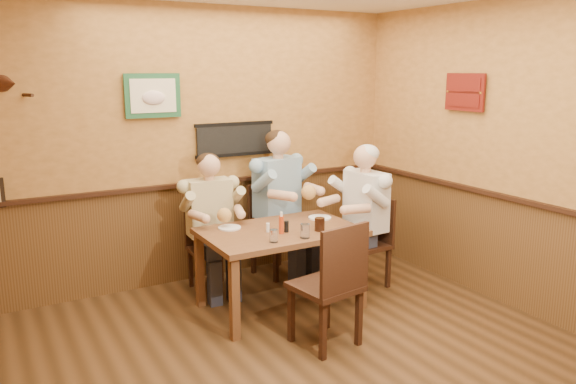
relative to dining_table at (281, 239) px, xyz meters
name	(u,v)px	position (x,y,z in m)	size (l,w,h in m)	color
room	(307,145)	(-0.46, -1.21, 1.03)	(5.02, 5.03, 2.81)	#34210F
dining_table	(281,239)	(0.00, 0.00, 0.00)	(1.40, 0.90, 0.75)	brown
chair_back_left	(211,248)	(-0.40, 0.71, -0.22)	(0.40, 0.40, 0.87)	#331B10
chair_back_right	(277,230)	(0.39, 0.79, -0.17)	(0.45, 0.45, 0.98)	#331B10
chair_right_end	(365,243)	(0.99, 0.04, -0.20)	(0.42, 0.42, 0.91)	#331B10
chair_near_side	(325,283)	(-0.03, -0.80, -0.15)	(0.47, 0.47, 1.03)	#331B10
diner_tan_shirt	(210,230)	(-0.40, 0.71, -0.04)	(0.57, 0.57, 1.24)	beige
diner_blue_polo	(277,211)	(0.39, 0.79, 0.04)	(0.64, 0.64, 1.40)	#7EA2BE
diner_white_elder	(365,224)	(0.99, 0.04, -0.01)	(0.60, 0.60, 1.30)	silver
water_glass_left	(274,236)	(-0.24, -0.31, 0.15)	(0.07, 0.07, 0.11)	white
water_glass_mid	(305,231)	(0.05, -0.34, 0.15)	(0.08, 0.08, 0.12)	white
cola_tumbler	(320,224)	(0.28, -0.21, 0.15)	(0.09, 0.09, 0.12)	black
hot_sauce_bottle	(281,224)	(-0.06, -0.12, 0.18)	(0.04, 0.04, 0.18)	#BA3A13
salt_shaker	(268,228)	(-0.14, -0.02, 0.13)	(0.03, 0.03, 0.08)	white
pepper_shaker	(286,227)	(0.00, -0.10, 0.14)	(0.04, 0.04, 0.10)	black
plate_far_left	(230,228)	(-0.39, 0.25, 0.10)	(0.21, 0.21, 0.01)	silver
plate_far_right	(320,218)	(0.52, 0.15, 0.10)	(0.22, 0.22, 0.01)	white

